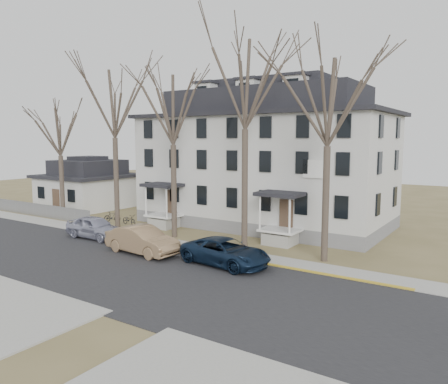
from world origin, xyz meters
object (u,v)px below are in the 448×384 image
Objects in this scene: tree_mid_left at (173,105)px; car_tan at (142,241)px; boarding_house at (264,161)px; bicycle_right at (112,217)px; tree_center at (245,77)px; car_silver at (95,228)px; bicycle_left at (129,220)px; tree_bungalow at (59,128)px; car_navy at (226,253)px; tree_mid_right at (329,96)px; tree_far_left at (114,99)px; small_house at (89,186)px.

car_tan is (1.44, -4.83, -8.74)m from tree_mid_left.
bicycle_right is (-11.23, -6.70, -4.94)m from boarding_house.
tree_center reaches higher than car_tan.
tree_center is 9.97× the size of bicycle_right.
bicycle_right is (-3.79, 5.06, -0.36)m from car_silver.
bicycle_right reaches higher than bicycle_left.
bicycle_right is (4.77, 1.46, -7.68)m from tree_bungalow.
bicycle_right is (-15.40, 5.49, -0.31)m from car_navy.
car_silver is 0.87× the size of car_navy.
car_tan is at bearing 104.76° from car_navy.
boarding_house is 12.51m from tree_mid_right.
tree_far_left reaches higher than tree_bungalow.
tree_mid_left is 11.50m from tree_mid_right.
car_tan is (7.44, -4.83, -9.48)m from tree_far_left.
boarding_house is at bearing 42.18° from tree_far_left.
bicycle_left is (-9.02, -6.85, -4.94)m from boarding_house.
tree_far_left is (11.00, -6.20, 8.09)m from small_house.
tree_mid_right is at bearing -77.80° from car_silver.
tree_far_left reaches higher than tree_mid_left.
car_silver is 5.17m from bicycle_left.
car_silver is at bearing -37.97° from small_house.
bicycle_right is at bearing 146.92° from tree_far_left.
car_navy is at bearing -17.04° from tree_far_left.
bicycle_left is (-6.02, 1.31, -9.16)m from tree_mid_left.
tree_mid_right is at bearing -12.27° from small_house.
small_house is at bearing 164.92° from tree_center.
tree_center is 15.09m from car_silver.
small_house reaches higher than bicycle_left.
car_tan is 0.96× the size of car_navy.
car_navy is at bearing -29.40° from tree_mid_left.
car_silver is at bearing -141.00° from tree_mid_left.
tree_center is 1.36× the size of tree_bungalow.
bicycle_right is at bearing 77.22° from car_navy.
car_silver is (-7.45, -11.75, -4.57)m from boarding_house.
boarding_house is at bearing 136.19° from tree_mid_right.
tree_mid_left is (17.00, -6.20, 7.35)m from small_house.
tree_far_left is at bearing 180.00° from tree_center.
tree_center reaches higher than tree_bungalow.
car_tan is (-1.56, -12.98, -4.52)m from boarding_house.
boarding_house reaches higher than small_house.
bicycle_left is at bearing 91.02° from tree_far_left.
tree_bungalow is (-7.00, 0.00, -2.22)m from tree_far_left.
bicycle_left is (-17.52, 1.31, -9.16)m from tree_mid_right.
small_house is at bearing 167.73° from tree_mid_right.
tree_mid_left is 8.64× the size of bicycle_right.
car_silver is at bearing 82.66° from car_tan.
tree_mid_right is 19.82m from bicycle_left.
car_tan is 11.54m from bicycle_right.
boarding_house is at bearing 25.70° from car_navy.
tree_far_left is at bearing 79.80° from car_navy.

